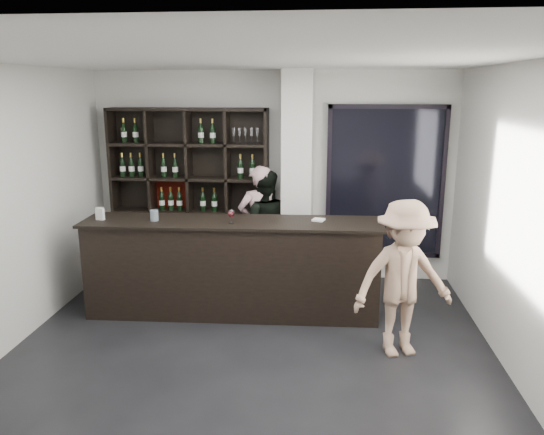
# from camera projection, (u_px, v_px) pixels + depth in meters

# --- Properties ---
(floor) EXTENTS (5.00, 5.50, 0.01)m
(floor) POSITION_uv_depth(u_px,v_px,m) (246.00, 370.00, 5.13)
(floor) COLOR black
(floor) RESTS_ON ground
(wine_shelf) EXTENTS (2.20, 0.35, 2.40)m
(wine_shelf) POSITION_uv_depth(u_px,v_px,m) (190.00, 195.00, 7.43)
(wine_shelf) COLOR black
(wine_shelf) RESTS_ON floor
(structural_column) EXTENTS (0.40, 0.40, 2.90)m
(structural_column) POSITION_uv_depth(u_px,v_px,m) (297.00, 180.00, 7.14)
(structural_column) COLOR silver
(structural_column) RESTS_ON floor
(glass_panel) EXTENTS (1.60, 0.08, 2.10)m
(glass_panel) POSITION_uv_depth(u_px,v_px,m) (385.00, 182.00, 7.26)
(glass_panel) COLOR black
(glass_panel) RESTS_ON floor
(tasting_counter) EXTENTS (3.49, 0.72, 1.15)m
(tasting_counter) POSITION_uv_depth(u_px,v_px,m) (232.00, 268.00, 6.31)
(tasting_counter) COLOR black
(tasting_counter) RESTS_ON floor
(taster_pink) EXTENTS (0.71, 0.60, 1.65)m
(taster_pink) POSITION_uv_depth(u_px,v_px,m) (260.00, 225.00, 7.27)
(taster_pink) COLOR #D4A6A8
(taster_pink) RESTS_ON floor
(taster_black) EXTENTS (0.84, 0.69, 1.59)m
(taster_black) POSITION_uv_depth(u_px,v_px,m) (263.00, 227.00, 7.27)
(taster_black) COLOR black
(taster_black) RESTS_ON floor
(customer) EXTENTS (1.17, 0.88, 1.61)m
(customer) POSITION_uv_depth(u_px,v_px,m) (403.00, 279.00, 5.27)
(customer) COLOR tan
(customer) RESTS_ON floor
(wine_glass) EXTENTS (0.10, 0.10, 0.18)m
(wine_glass) POSITION_uv_depth(u_px,v_px,m) (231.00, 215.00, 6.04)
(wine_glass) COLOR white
(wine_glass) RESTS_ON tasting_counter
(spit_cup) EXTENTS (0.12, 0.12, 0.13)m
(spit_cup) POSITION_uv_depth(u_px,v_px,m) (154.00, 215.00, 6.16)
(spit_cup) COLOR silver
(spit_cup) RESTS_ON tasting_counter
(napkin_stack) EXTENTS (0.16, 0.16, 0.02)m
(napkin_stack) POSITION_uv_depth(u_px,v_px,m) (318.00, 220.00, 6.17)
(napkin_stack) COLOR white
(napkin_stack) RESTS_ON tasting_counter
(card_stand) EXTENTS (0.10, 0.07, 0.14)m
(card_stand) POSITION_uv_depth(u_px,v_px,m) (100.00, 214.00, 6.20)
(card_stand) COLOR white
(card_stand) RESTS_ON tasting_counter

